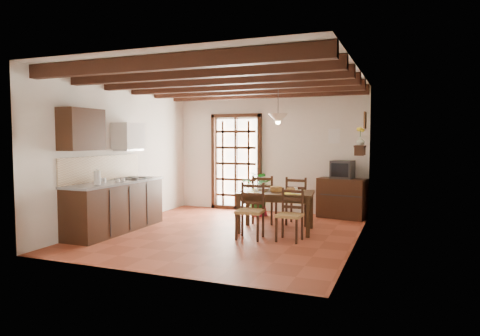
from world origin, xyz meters
The scene contains 25 objects.
ground_plane centered at (0.00, 0.00, 0.00)m, with size 5.00×5.00×0.00m, color brown.
room_shell centered at (0.00, 0.00, 1.82)m, with size 4.52×5.02×2.81m.
ceiling_beams centered at (0.00, 0.00, 2.69)m, with size 4.50×4.34×0.20m.
french_door centered at (-0.80, 2.45, 1.18)m, with size 1.26×0.11×2.32m.
kitchen_counter centered at (-1.96, -0.60, 0.47)m, with size 0.64×2.25×1.38m.
upper_cabinet centered at (-2.08, -1.30, 1.85)m, with size 0.35×0.80×0.70m, color black.
range_hood centered at (-2.05, -0.05, 1.73)m, with size 0.38×0.60×0.54m.
counter_items centered at (-1.95, -0.51, 0.96)m, with size 0.50×1.43×0.25m.
dining_table centered at (0.78, 0.47, 0.64)m, with size 1.45×1.04×0.73m.
chair_near_left centered at (0.54, -0.25, 0.30)m, with size 0.46×0.44×0.94m.
chair_near_right centered at (1.21, -0.16, 0.27)m, with size 0.42×0.40×0.87m.
chair_far_left centered at (0.35, 1.11, 0.30)m, with size 0.47×0.45×0.97m.
chair_far_right centered at (1.02, 1.20, 0.30)m, with size 0.45×0.43×0.95m.
table_setting centered at (0.78, 0.47, 0.74)m, with size 0.98×0.65×0.09m.
table_bowl centered at (0.54, 0.49, 0.76)m, with size 0.22×0.22×0.05m, color white.
sideboard centered at (1.73, 2.23, 0.43)m, with size 1.00×0.45×0.85m, color black.
crt_tv centered at (1.73, 2.22, 1.04)m, with size 0.50×0.47×0.38m.
fuse_box centered at (1.50, 2.48, 1.75)m, with size 0.25×0.03×0.32m, color white.
plant_pot centered at (-0.02, 1.86, 0.11)m, with size 0.37×0.37×0.23m, color maroon.
potted_plant centered at (-0.02, 1.86, 0.57)m, with size 1.85×1.58×2.06m, color #144C19.
wall_shelf centered at (2.14, 1.60, 1.51)m, with size 0.20×0.42×0.20m.
shelf_vase centered at (2.14, 1.60, 1.65)m, with size 0.15×0.15×0.15m, color #B2BFB2.
shelf_flowers centered at (2.14, 1.60, 1.86)m, with size 0.14×0.14×0.36m.
framed_picture centered at (2.22, 1.60, 2.05)m, with size 0.03×0.32×0.32m.
pendant_lamp centered at (0.78, 0.57, 2.08)m, with size 0.36×0.36×0.84m.
Camera 1 is at (2.99, -6.99, 1.71)m, focal length 32.00 mm.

